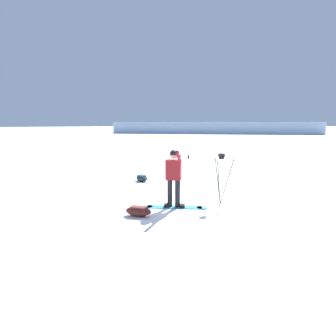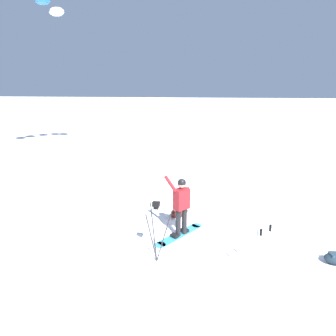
{
  "view_description": "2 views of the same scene",
  "coord_description": "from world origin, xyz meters",
  "views": [
    {
      "loc": [
        -4.06,
        -7.74,
        2.38
      ],
      "look_at": [
        -0.39,
        -0.38,
        1.07
      ],
      "focal_mm": 30.83,
      "sensor_mm": 36.0,
      "label": 1
    },
    {
      "loc": [
        6.68,
        0.5,
        3.89
      ],
      "look_at": [
        -1.1,
        -1.31,
        1.72
      ],
      "focal_mm": 30.63,
      "sensor_mm": 36.0,
      "label": 2
    }
  ],
  "objects": [
    {
      "name": "ground_plane",
      "position": [
        0.0,
        0.0,
        0.0
      ],
      "size": [
        300.0,
        300.0,
        0.0
      ],
      "primitive_type": "plane",
      "color": "white"
    },
    {
      "name": "distant_ridge",
      "position": [
        33.92,
        45.68,
        1.19
      ],
      "size": [
        42.15,
        36.64,
        2.38
      ],
      "color": "#91A9C4",
      "rests_on": "ground_plane"
    },
    {
      "name": "gear_bag_large",
      "position": [
        0.1,
        3.01,
        0.14
      ],
      "size": [
        0.47,
        0.67,
        0.25
      ],
      "color": "#192833",
      "rests_on": "ground_plane"
    },
    {
      "name": "ski_poles",
      "position": [
        1.07,
        1.24,
        0.8
      ],
      "size": [
        0.42,
        0.39,
        1.2
      ],
      "color": "gray",
      "rests_on": "ground_plane"
    },
    {
      "name": "gear_bag_small",
      "position": [
        -1.58,
        -1.06,
        0.14
      ],
      "size": [
        0.72,
        0.68,
        0.25
      ],
      "color": "#4C1E19",
      "rests_on": "ground_plane"
    },
    {
      "name": "snowboard",
      "position": [
        -0.41,
        -0.81,
        0.02
      ],
      "size": [
        1.61,
        1.07,
        0.1
      ],
      "color": "teal",
      "rests_on": "ground_plane"
    },
    {
      "name": "camera_tripod",
      "position": [
        0.96,
        -1.1,
        1.05
      ],
      "size": [
        0.67,
        0.62,
        1.5
      ],
      "color": "#262628",
      "rests_on": "ground_plane"
    },
    {
      "name": "snowboarder",
      "position": [
        -0.42,
        -0.78,
        0.99
      ],
      "size": [
        0.47,
        0.75,
        1.66
      ],
      "color": "black",
      "rests_on": "ground_plane"
    }
  ]
}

